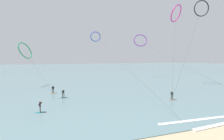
# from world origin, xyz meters

# --- Properties ---
(sea_water) EXTENTS (400.00, 200.00, 0.08)m
(sea_water) POSITION_xyz_m (0.00, 108.30, 0.04)
(sea_water) COLOR slate
(sea_water) RESTS_ON ground
(surfer_coral) EXTENTS (1.40, 0.69, 1.70)m
(surfer_coral) POSITION_xyz_m (10.26, 19.08, 0.82)
(surfer_coral) COLOR #EA7260
(surfer_coral) RESTS_ON ground
(surfer_teal) EXTENTS (1.40, 0.62, 1.70)m
(surfer_teal) POSITION_xyz_m (-12.02, 19.08, 0.82)
(surfer_teal) COLOR teal
(surfer_teal) RESTS_ON ground
(surfer_amber) EXTENTS (1.40, 0.71, 1.70)m
(surfer_amber) POSITION_xyz_m (-11.02, 31.62, 0.82)
(surfer_amber) COLOR orange
(surfer_amber) RESTS_ON ground
(surfer_navy) EXTENTS (1.40, 0.64, 1.70)m
(surfer_navy) POSITION_xyz_m (-8.88, 26.58, 0.82)
(surfer_navy) COLOR navy
(surfer_navy) RESTS_ON ground
(kite_charcoal) EXTENTS (20.91, 12.70, 24.04)m
(kite_charcoal) POSITION_xyz_m (28.86, 30.92, 21.75)
(kite_charcoal) COLOR black
(kite_charcoal) RESTS_ON ground
(kite_violet) EXTENTS (5.89, 44.53, 17.55)m
(kite_violet) POSITION_xyz_m (21.35, 52.88, 14.93)
(kite_violet) COLOR purple
(kite_violet) RESTS_ON ground
(kite_emerald) EXTENTS (9.54, 14.47, 12.12)m
(kite_emerald) POSITION_xyz_m (-18.58, 43.42, 9.82)
(kite_emerald) COLOR #199351
(kite_emerald) RESTS_ON ground
(kite_cobalt) EXTENTS (4.12, 47.93, 18.35)m
(kite_cobalt) POSITION_xyz_m (3.78, 57.16, 16.26)
(kite_cobalt) COLOR #2647B7
(kite_cobalt) RESTS_ON ground
(kite_magenta) EXTENTS (16.19, 18.12, 23.45)m
(kite_magenta) POSITION_xyz_m (23.58, 34.91, 21.00)
(kite_magenta) COLOR #CC288E
(kite_magenta) RESTS_ON ground
(wave_crest_mid) EXTENTS (16.53, 1.30, 0.12)m
(wave_crest_mid) POSITION_xyz_m (9.88, 10.07, 0.06)
(wave_crest_mid) COLOR white
(wave_crest_mid) RESTS_ON ground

